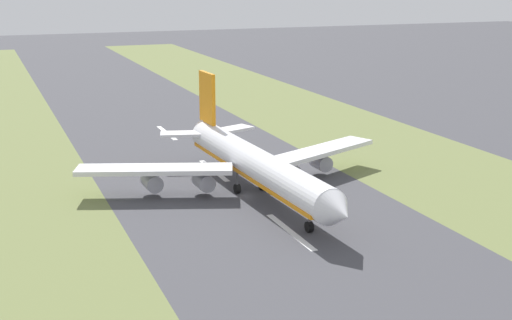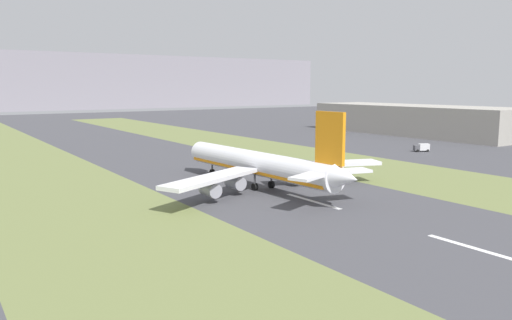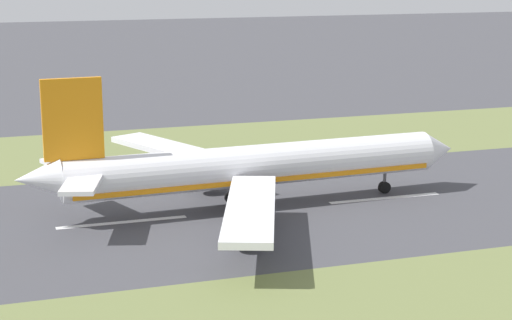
# 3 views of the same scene
# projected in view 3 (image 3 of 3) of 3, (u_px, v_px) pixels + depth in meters

# --- Properties ---
(ground_plane) EXTENTS (800.00, 800.00, 0.00)m
(ground_plane) POSITION_uv_depth(u_px,v_px,m) (256.00, 210.00, 123.72)
(ground_plane) COLOR #424247
(grass_median_west) EXTENTS (40.00, 600.00, 0.01)m
(grass_median_west) POSITION_uv_depth(u_px,v_px,m) (185.00, 147.00, 165.42)
(grass_median_west) COLOR olive
(grass_median_west) RESTS_ON ground
(centreline_dash_mid) EXTENTS (1.20, 18.00, 0.01)m
(centreline_dash_mid) POSITION_uv_depth(u_px,v_px,m) (122.00, 222.00, 117.96)
(centreline_dash_mid) COLOR silver
(centreline_dash_mid) RESTS_ON ground
(centreline_dash_far) EXTENTS (1.20, 18.00, 0.01)m
(centreline_dash_far) POSITION_uv_depth(u_px,v_px,m) (385.00, 198.00, 129.85)
(centreline_dash_far) COLOR silver
(centreline_dash_far) RESTS_ON ground
(airplane_main_jet) EXTENTS (64.07, 67.18, 20.20)m
(airplane_main_jet) POSITION_uv_depth(u_px,v_px,m) (244.00, 168.00, 123.57)
(airplane_main_jet) COLOR white
(airplane_main_jet) RESTS_ON ground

